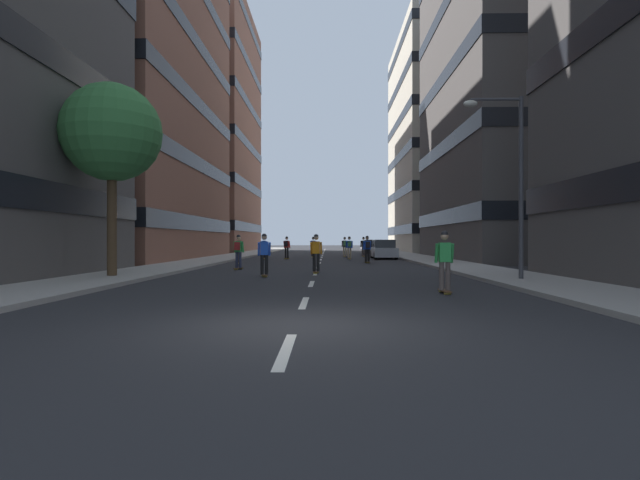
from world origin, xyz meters
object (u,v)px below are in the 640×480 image
at_px(skater_3, 363,246).
at_px(streetlamp_right, 511,167).
at_px(skater_1, 238,250).
at_px(skater_2, 239,248).
at_px(skater_7, 349,246).
at_px(parked_car_near, 373,248).
at_px(skater_8, 287,246).
at_px(skater_9, 345,245).
at_px(skater_10, 367,247).
at_px(skater_11, 313,246).
at_px(skater_5, 264,253).
at_px(parked_car_mid, 384,250).
at_px(skater_6, 445,259).
at_px(street_tree_near, 112,133).
at_px(skater_0, 264,246).
at_px(skater_4, 316,252).

bearing_deg(skater_3, streetlamp_right, -82.51).
xyz_separation_m(skater_1, skater_2, (-1.12, 6.27, -0.03)).
height_order(skater_1, skater_7, same).
distance_m(parked_car_near, skater_7, 10.88).
distance_m(parked_car_near, skater_8, 12.88).
bearing_deg(skater_2, streetlamp_right, -47.61).
relative_size(skater_3, skater_9, 1.00).
xyz_separation_m(skater_8, skater_10, (5.81, -6.41, 0.00)).
bearing_deg(parked_car_near, skater_2, -120.12).
relative_size(streetlamp_right, skater_9, 3.65).
relative_size(parked_car_near, skater_11, 2.47).
bearing_deg(skater_9, skater_1, -108.15).
bearing_deg(skater_5, skater_11, 86.57).
bearing_deg(skater_8, parked_car_mid, 4.83).
bearing_deg(parked_car_mid, streetlamp_right, -84.25).
relative_size(skater_1, skater_6, 1.00).
bearing_deg(skater_6, skater_3, 90.33).
bearing_deg(street_tree_near, skater_11, 73.12).
relative_size(skater_0, skater_3, 1.00).
bearing_deg(skater_4, skater_8, 99.68).
relative_size(parked_car_near, skater_2, 2.47).
height_order(parked_car_mid, streetlamp_right, streetlamp_right).
bearing_deg(skater_6, skater_7, 93.99).
distance_m(skater_6, skater_7, 23.96).
relative_size(skater_7, skater_9, 1.00).
relative_size(skater_0, skater_9, 1.00).
relative_size(streetlamp_right, skater_11, 3.65).
distance_m(parked_car_mid, skater_1, 16.62).
xyz_separation_m(parked_car_mid, skater_9, (-2.94, 4.42, 0.32)).
relative_size(skater_3, skater_6, 1.00).
relative_size(skater_7, skater_11, 1.00).
distance_m(skater_1, skater_6, 13.32).
bearing_deg(skater_10, streetlamp_right, -74.14).
xyz_separation_m(skater_7, skater_10, (0.89, -6.23, 0.00)).
distance_m(skater_3, skater_10, 11.75).
relative_size(street_tree_near, skater_10, 4.17).
xyz_separation_m(skater_5, skater_8, (-0.65, 18.02, 0.03)).
height_order(skater_6, skater_8, same).
height_order(skater_7, skater_8, same).
bearing_deg(skater_8, skater_4, -80.32).
relative_size(parked_car_near, skater_10, 2.47).
relative_size(parked_car_mid, streetlamp_right, 0.68).
xyz_separation_m(skater_3, skater_8, (-6.41, -5.32, 0.03)).
height_order(parked_car_near, skater_8, skater_8).
bearing_deg(streetlamp_right, skater_9, 101.23).
bearing_deg(streetlamp_right, skater_7, 103.54).
bearing_deg(skater_2, skater_3, 54.50).
distance_m(skater_2, skater_10, 8.26).
relative_size(skater_2, skater_8, 1.00).
bearing_deg(skater_0, skater_3, 30.22).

